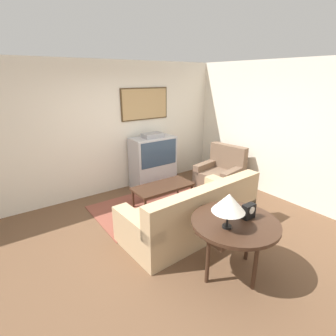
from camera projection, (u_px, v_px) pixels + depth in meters
name	position (u px, v px, depth m)	size (l,w,h in m)	color
ground_plane	(170.00, 233.00, 4.23)	(12.00, 12.00, 0.00)	brown
wall_back	(110.00, 129.00, 5.42)	(12.00, 0.10, 2.70)	silver
wall_right	(277.00, 131.00, 5.22)	(0.06, 12.00, 2.70)	silver
area_rug	(156.00, 205.00, 5.13)	(2.33, 1.43, 0.01)	brown
tv	(153.00, 161.00, 5.86)	(0.98, 0.52, 1.23)	#B7B7BC
couch	(192.00, 215.00, 4.17)	(2.24, 1.11, 0.89)	tan
armchair	(221.00, 175.00, 5.89)	(0.96, 1.00, 0.93)	brown
coffee_table	(163.00, 187.00, 5.04)	(1.17, 0.56, 0.40)	#3D2619
console_table	(235.00, 226.00, 3.15)	(1.06, 1.06, 0.75)	#3D2619
table_lamp	(229.00, 203.00, 2.89)	(0.38, 0.38, 0.42)	black
mantel_clock	(249.00, 211.00, 3.17)	(0.17, 0.10, 0.18)	black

